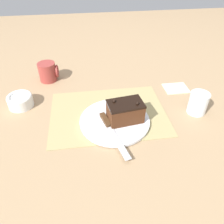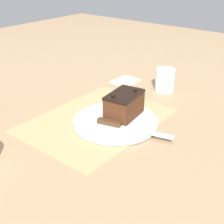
{
  "view_description": "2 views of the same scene",
  "coord_description": "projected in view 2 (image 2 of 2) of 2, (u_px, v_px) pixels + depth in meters",
  "views": [
    {
      "loc": [
        -0.08,
        -0.68,
        0.56
      ],
      "look_at": [
        0.01,
        -0.06,
        0.06
      ],
      "focal_mm": 35.0,
      "sensor_mm": 36.0,
      "label": 1
    },
    {
      "loc": [
        -0.66,
        -0.59,
        0.47
      ],
      "look_at": [
        0.0,
        -0.06,
        0.05
      ],
      "focal_mm": 50.0,
      "sensor_mm": 36.0,
      "label": 2
    }
  ],
  "objects": [
    {
      "name": "folded_napkin",
      "position": [
        125.0,
        80.0,
        1.31
      ],
      "size": [
        0.11,
        0.09,
        0.01
      ],
      "primitive_type": "cube",
      "color": "beige",
      "rests_on": "ground_plane"
    },
    {
      "name": "ground_plane",
      "position": [
        97.0,
        120.0,
        1.0
      ],
      "size": [
        3.0,
        3.0,
        0.0
      ],
      "primitive_type": "plane",
      "color": "#9E7F5B"
    },
    {
      "name": "serving_knife",
      "position": [
        122.0,
        126.0,
        0.93
      ],
      "size": [
        0.08,
        0.23,
        0.01
      ],
      "rotation": [
        0.0,
        0.0,
        3.4
      ],
      "color": "#472D19",
      "rests_on": "cake_plate"
    },
    {
      "name": "chocolate_cake",
      "position": [
        124.0,
        105.0,
        0.98
      ],
      "size": [
        0.14,
        0.1,
        0.09
      ],
      "rotation": [
        0.0,
        0.0,
        0.14
      ],
      "color": "#472614",
      "rests_on": "cake_plate"
    },
    {
      "name": "placemat_woven",
      "position": [
        97.0,
        120.0,
        1.0
      ],
      "size": [
        0.46,
        0.34,
        0.0
      ],
      "primitive_type": "cube",
      "color": "tan",
      "rests_on": "ground_plane"
    },
    {
      "name": "drinking_glass",
      "position": [
        165.0,
        80.0,
        1.2
      ],
      "size": [
        0.07,
        0.07,
        0.09
      ],
      "color": "white",
      "rests_on": "ground_plane"
    },
    {
      "name": "cake_plate",
      "position": [
        115.0,
        121.0,
        0.97
      ],
      "size": [
        0.27,
        0.27,
        0.01
      ],
      "color": "white",
      "rests_on": "placemat_woven"
    }
  ]
}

